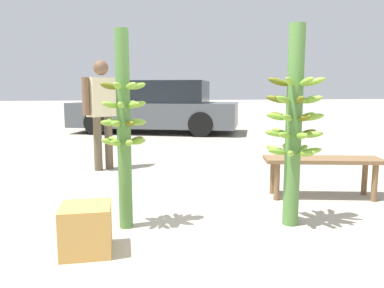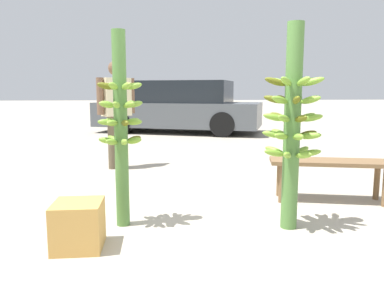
# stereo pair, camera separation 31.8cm
# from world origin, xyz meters

# --- Properties ---
(ground_plane) EXTENTS (80.00, 80.00, 0.00)m
(ground_plane) POSITION_xyz_m (0.00, 0.00, 0.00)
(ground_plane) COLOR #A89E8C
(banana_stalk_left) EXTENTS (0.38, 0.38, 1.63)m
(banana_stalk_left) POSITION_xyz_m (-0.64, 0.30, 0.86)
(banana_stalk_left) COLOR #4C7A38
(banana_stalk_left) RESTS_ON ground_plane
(banana_stalk_center) EXTENTS (0.48, 0.48, 1.68)m
(banana_stalk_center) POSITION_xyz_m (0.75, 0.11, 0.87)
(banana_stalk_center) COLOR #4C7A38
(banana_stalk_center) RESTS_ON ground_plane
(vendor_person) EXTENTS (0.55, 0.44, 1.56)m
(vendor_person) POSITION_xyz_m (-0.92, 2.72, 0.93)
(vendor_person) COLOR brown
(vendor_person) RESTS_ON ground_plane
(market_bench) EXTENTS (1.27, 0.62, 0.43)m
(market_bench) POSITION_xyz_m (1.44, 0.81, 0.36)
(market_bench) COLOR brown
(market_bench) RESTS_ON ground_plane
(parked_car) EXTENTS (4.73, 3.15, 1.39)m
(parked_car) POSITION_xyz_m (0.30, 7.40, 0.67)
(parked_car) COLOR #4C5156
(parked_car) RESTS_ON ground_plane
(produce_crate) EXTENTS (0.34, 0.34, 0.34)m
(produce_crate) POSITION_xyz_m (-0.92, -0.15, 0.17)
(produce_crate) COLOR #C69347
(produce_crate) RESTS_ON ground_plane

